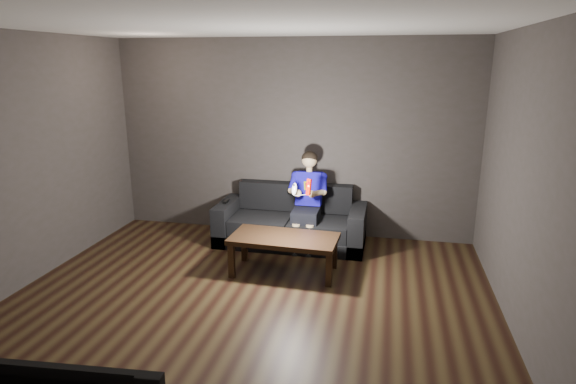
# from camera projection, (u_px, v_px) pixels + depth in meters

# --- Properties ---
(floor) EXTENTS (5.00, 5.00, 0.00)m
(floor) POSITION_uv_depth(u_px,v_px,m) (239.00, 318.00, 4.63)
(floor) COLOR black
(floor) RESTS_ON ground
(back_wall) EXTENTS (5.00, 0.04, 2.70)m
(back_wall) POSITION_uv_depth(u_px,v_px,m) (292.00, 139.00, 6.63)
(back_wall) COLOR #3C3833
(back_wall) RESTS_ON ground
(front_wall) EXTENTS (5.00, 0.04, 2.70)m
(front_wall) POSITION_uv_depth(u_px,v_px,m) (40.00, 330.00, 1.91)
(front_wall) COLOR #3C3833
(front_wall) RESTS_ON ground
(right_wall) EXTENTS (0.04, 5.00, 2.70)m
(right_wall) POSITION_uv_depth(u_px,v_px,m) (540.00, 198.00, 3.77)
(right_wall) COLOR #3C3833
(right_wall) RESTS_ON ground
(ceiling) EXTENTS (5.00, 5.00, 0.02)m
(ceiling) POSITION_uv_depth(u_px,v_px,m) (231.00, 21.00, 3.92)
(ceiling) COLOR silver
(ceiling) RESTS_ON back_wall
(sofa) EXTENTS (1.97, 0.85, 0.76)m
(sofa) POSITION_uv_depth(u_px,v_px,m) (291.00, 225.00, 6.48)
(sofa) COLOR black
(sofa) RESTS_ON floor
(child) EXTENTS (0.50, 0.62, 1.23)m
(child) POSITION_uv_depth(u_px,v_px,m) (308.00, 194.00, 6.28)
(child) COLOR black
(child) RESTS_ON sofa
(wii_remote_red) EXTENTS (0.07, 0.08, 0.20)m
(wii_remote_red) POSITION_uv_depth(u_px,v_px,m) (309.00, 187.00, 5.75)
(wii_remote_red) COLOR #EA1100
(wii_remote_red) RESTS_ON child
(nunchuk_white) EXTENTS (0.08, 0.11, 0.16)m
(nunchuk_white) POSITION_uv_depth(u_px,v_px,m) (294.00, 189.00, 5.80)
(nunchuk_white) COLOR white
(nunchuk_white) RESTS_ON child
(wii_remote_black) EXTENTS (0.05, 0.17, 0.03)m
(wii_remote_black) POSITION_uv_depth(u_px,v_px,m) (226.00, 201.00, 6.51)
(wii_remote_black) COLOR black
(wii_remote_black) RESTS_ON sofa
(coffee_table) EXTENTS (1.25, 0.67, 0.44)m
(coffee_table) POSITION_uv_depth(u_px,v_px,m) (284.00, 241.00, 5.52)
(coffee_table) COLOR black
(coffee_table) RESTS_ON floor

